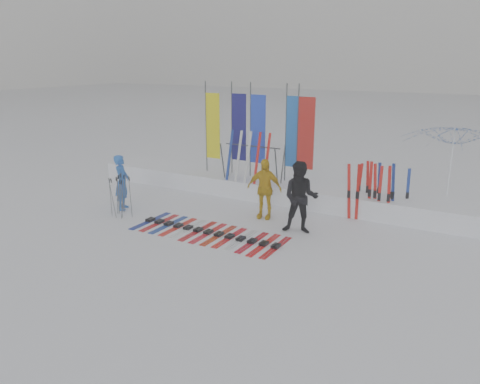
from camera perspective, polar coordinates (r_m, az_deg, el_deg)
The scene contains 11 objects.
ground at distance 12.04m, azimuth -4.62°, elevation -6.28°, with size 120.00×120.00×0.00m, color white.
snow_bank at distance 15.75m, azimuth 4.76°, elevation 0.26°, with size 14.00×1.60×0.60m, color white.
person_blue at distance 14.91m, azimuth -14.19°, elevation 1.15°, with size 0.63×0.41×1.72m, color blue.
person_black at distance 12.54m, azimuth 7.39°, elevation -0.69°, with size 0.95×0.74×1.96m, color black.
person_yellow at distance 13.66m, azimuth 2.98°, elevation 0.41°, with size 1.04×0.43×1.78m, color gold.
tent_canopy at distance 15.37m, azimuth 24.16°, elevation 2.60°, with size 2.97×3.03×2.73m, color white.
ski_row at distance 12.69m, azimuth -3.91°, elevation -4.91°, with size 4.20×1.67×0.07m.
pole_cluster at distance 14.46m, azimuth -14.40°, elevation -0.41°, with size 0.75×0.77×1.24m.
feather_flags at distance 15.85m, azimuth 2.42°, elevation 7.59°, with size 4.09×0.21×3.20m.
ski_rack at distance 15.49m, azimuth 1.51°, elevation 4.17°, with size 2.04×0.80×1.23m.
upright_skis at distance 14.27m, azimuth 16.25°, elevation 0.11°, with size 1.58×1.04×1.70m.
Camera 1 is at (6.33, -9.18, 4.54)m, focal length 35.00 mm.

